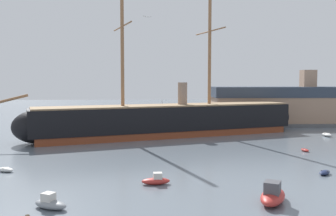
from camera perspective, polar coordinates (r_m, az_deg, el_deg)
tall_ship at (r=73.27m, az=-0.01°, el=-1.82°), size 60.17×25.34×30.04m
motorboat_foreground_left at (r=34.07m, az=-17.57°, el=-13.71°), size 3.47×2.65×1.35m
motorboat_foreground_right at (r=35.11m, az=15.72°, el=-12.73°), size 3.97×5.21×2.02m
motorboat_near_centre at (r=39.73m, az=-1.84°, el=-10.99°), size 3.05×1.44×1.25m
dinghy_mid_left at (r=49.07m, az=-23.60°, el=-8.62°), size 2.44×1.78×0.53m
dinghy_mid_right at (r=47.36m, az=22.84°, el=-9.07°), size 2.15×2.16×0.50m
dinghy_alongside_stern at (r=61.49m, az=20.21°, el=-6.05°), size 1.06×1.89×0.42m
dinghy_far_left at (r=78.55m, az=-20.77°, el=-3.80°), size 2.36×3.20×0.69m
dinghy_far_right at (r=79.64m, az=23.11°, el=-3.77°), size 1.36×2.90×0.67m
sailboat_distant_centre at (r=81.89m, az=-0.70°, el=-3.06°), size 5.27×1.74×6.80m
dockside_warehouse_right at (r=98.40m, az=19.20°, el=0.33°), size 46.29×14.07×13.60m
seagull_in_flight at (r=46.18m, az=-3.19°, el=13.77°), size 1.06×0.69×0.13m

